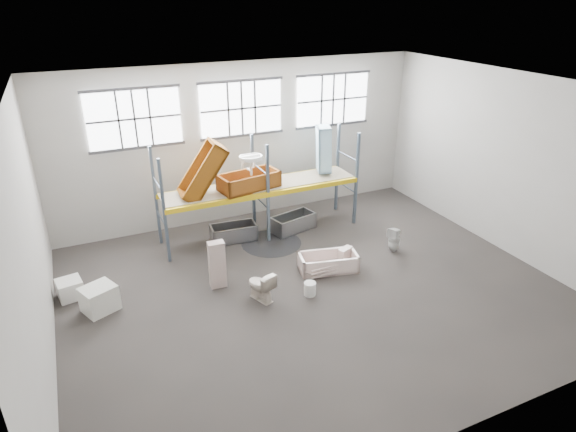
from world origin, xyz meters
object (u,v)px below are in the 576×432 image
cistern_tall (217,264)px  steel_tub_right (293,222)px  bathtub_beige (328,262)px  toilet_white (394,240)px  blue_tub_upright (324,149)px  bucket (310,289)px  steel_tub_left (234,232)px  carton_near (99,299)px  toilet_beige (261,286)px  rust_tub_flat (249,181)px

cistern_tall → steel_tub_right: bearing=39.0°
bathtub_beige → toilet_white: size_ratio=2.06×
blue_tub_upright → bucket: size_ratio=4.11×
steel_tub_left → carton_near: bearing=-152.4°
bathtub_beige → toilet_beige: (-2.17, -0.55, 0.16)m
steel_tub_right → rust_tub_flat: (-1.37, 0.12, 1.57)m
rust_tub_flat → steel_tub_left: bearing=-179.5°
steel_tub_right → steel_tub_left: bearing=176.5°
steel_tub_right → rust_tub_flat: size_ratio=0.79×
steel_tub_right → blue_tub_upright: blue_tub_upright is taller
steel_tub_right → blue_tub_upright: (1.22, 0.38, 2.14)m
toilet_white → carton_near: toilet_white is taller
blue_tub_upright → carton_near: (-7.17, -2.36, -2.08)m
steel_tub_right → toilet_white: bearing=-50.3°
steel_tub_left → carton_near: (-4.03, -2.10, 0.07)m
toilet_white → carton_near: bearing=-115.0°
cistern_tall → carton_near: bearing=-178.4°
steel_tub_right → rust_tub_flat: 2.09m
bucket → rust_tub_flat: bearing=93.3°
carton_near → blue_tub_upright: bearing=18.2°
toilet_beige → rust_tub_flat: (0.97, 3.27, 1.43)m
bucket → cistern_tall: bearing=145.4°
toilet_beige → steel_tub_right: 3.92m
bathtub_beige → steel_tub_left: 3.23m
blue_tub_upright → carton_near: size_ratio=1.94×
blue_tub_upright → steel_tub_right: bearing=-162.9°
blue_tub_upright → bathtub_beige: bearing=-115.0°
cistern_tall → blue_tub_upright: 5.31m
rust_tub_flat → bucket: 3.96m
carton_near → rust_tub_flat: bearing=24.7°
cistern_tall → steel_tub_left: (1.18, 2.25, -0.38)m
bucket → carton_near: carton_near is taller
carton_near → cistern_tall: bearing=-3.0°
blue_tub_upright → bucket: blue_tub_upright is taller
bathtub_beige → toilet_white: toilet_white is taller
toilet_white → rust_tub_flat: 4.54m
steel_tub_left → steel_tub_right: 1.93m
steel_tub_right → carton_near: bearing=-161.6°
bathtub_beige → blue_tub_upright: size_ratio=1.09×
carton_near → toilet_beige: bearing=-17.8°
toilet_white → steel_tub_left: size_ratio=0.56×
cistern_tall → steel_tub_right: size_ratio=0.90×
bucket → toilet_white: bearing=17.2°
bathtub_beige → toilet_white: (2.22, 0.12, 0.15)m
cistern_tall → rust_tub_flat: 3.09m
steel_tub_left → rust_tub_flat: size_ratio=0.77×
rust_tub_flat → toilet_white: bearing=-37.2°
rust_tub_flat → carton_near: size_ratio=2.39×
toilet_beige → bathtub_beige: bearing=173.4°
toilet_white → carton_near: 8.02m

